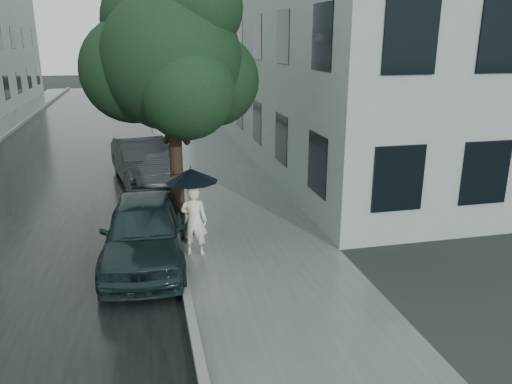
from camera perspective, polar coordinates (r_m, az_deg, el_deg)
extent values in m
plane|color=black|center=(9.62, 1.68, -11.26)|extent=(120.00, 120.00, 0.00)
cube|color=slate|center=(20.82, -6.02, 4.44)|extent=(3.50, 60.00, 0.01)
cube|color=slate|center=(20.68, -11.07, 4.33)|extent=(0.15, 60.00, 0.15)
cube|color=black|center=(20.89, -20.69, 3.45)|extent=(6.85, 60.00, 0.00)
cube|color=#919E99|center=(28.71, 2.61, 17.07)|extent=(7.00, 36.00, 9.00)
cube|color=black|center=(27.98, -4.59, 17.03)|extent=(0.08, 32.40, 7.20)
cube|color=black|center=(39.03, -25.96, 14.74)|extent=(0.08, 16.20, 6.40)
imported|color=silver|center=(10.90, -7.09, -3.27)|extent=(0.66, 0.53, 1.57)
cylinder|color=black|center=(10.72, -7.34, -0.52)|extent=(0.02, 0.02, 0.67)
cone|color=black|center=(10.58, -7.44, 1.94)|extent=(1.49, 1.49, 0.28)
cylinder|color=black|center=(10.54, -7.47, 2.77)|extent=(0.02, 0.02, 0.08)
cylinder|color=black|center=(10.83, -7.27, -2.36)|extent=(0.03, 0.03, 0.06)
cylinder|color=#332619|center=(11.69, -9.00, 1.57)|extent=(0.29, 0.29, 2.95)
sphere|color=#193820|center=(11.27, -9.65, 14.65)|extent=(3.05, 3.05, 3.05)
sphere|color=#193820|center=(11.75, -4.93, 12.60)|extent=(2.11, 2.11, 2.11)
sphere|color=#193820|center=(11.74, -13.87, 13.37)|extent=(2.35, 2.35, 2.35)
sphere|color=#193820|center=(10.51, -7.92, 11.29)|extent=(1.98, 1.98, 1.98)
sphere|color=#193820|center=(11.95, -11.86, 18.62)|extent=(2.23, 2.23, 2.23)
sphere|color=#193820|center=(11.10, -6.68, 20.17)|extent=(1.89, 1.89, 1.89)
cylinder|color=black|center=(21.53, -10.04, 10.96)|extent=(0.12, 0.12, 4.64)
cylinder|color=black|center=(21.87, -9.74, 5.17)|extent=(0.28, 0.28, 0.20)
cylinder|color=black|center=(21.34, -11.05, 17.11)|extent=(0.51, 0.20, 0.08)
sphere|color=silver|center=(21.25, -11.85, 16.93)|extent=(0.32, 0.32, 0.32)
imported|color=black|center=(10.78, -12.58, -4.25)|extent=(1.98, 4.28, 1.42)
imported|color=#222327|center=(16.74, -12.77, 3.49)|extent=(2.26, 4.58, 1.44)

